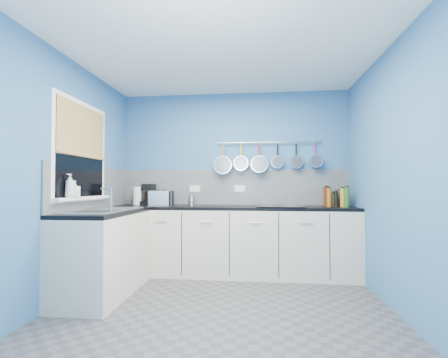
% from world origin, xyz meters
% --- Properties ---
extents(floor, '(3.20, 3.00, 0.02)m').
position_xyz_m(floor, '(0.00, 0.00, -0.01)').
color(floor, '#47474C').
rests_on(floor, ground).
extents(ceiling, '(3.20, 3.00, 0.02)m').
position_xyz_m(ceiling, '(0.00, 0.00, 2.51)').
color(ceiling, white).
rests_on(ceiling, ground).
extents(wall_back, '(3.20, 0.02, 2.50)m').
position_xyz_m(wall_back, '(0.00, 1.51, 1.25)').
color(wall_back, '#356598').
rests_on(wall_back, ground).
extents(wall_front, '(3.20, 0.02, 2.50)m').
position_xyz_m(wall_front, '(0.00, -1.51, 1.25)').
color(wall_front, '#356598').
rests_on(wall_front, ground).
extents(wall_left, '(0.02, 3.00, 2.50)m').
position_xyz_m(wall_left, '(-1.61, 0.00, 1.25)').
color(wall_left, '#356598').
rests_on(wall_left, ground).
extents(wall_right, '(0.02, 3.00, 2.50)m').
position_xyz_m(wall_right, '(1.61, 0.00, 1.25)').
color(wall_right, '#356598').
rests_on(wall_right, ground).
extents(backsplash_back, '(3.20, 0.02, 0.50)m').
position_xyz_m(backsplash_back, '(0.00, 1.49, 1.15)').
color(backsplash_back, '#95979C').
rests_on(backsplash_back, wall_back).
extents(backsplash_left, '(0.02, 1.80, 0.50)m').
position_xyz_m(backsplash_left, '(-1.59, 0.60, 1.15)').
color(backsplash_left, '#95979C').
rests_on(backsplash_left, wall_left).
extents(cabinet_run_back, '(3.20, 0.60, 0.86)m').
position_xyz_m(cabinet_run_back, '(0.00, 1.20, 0.43)').
color(cabinet_run_back, beige).
rests_on(cabinet_run_back, ground).
extents(worktop_back, '(3.20, 0.60, 0.04)m').
position_xyz_m(worktop_back, '(0.00, 1.20, 0.88)').
color(worktop_back, black).
rests_on(worktop_back, cabinet_run_back).
extents(cabinet_run_left, '(0.60, 1.20, 0.86)m').
position_xyz_m(cabinet_run_left, '(-1.30, 0.30, 0.43)').
color(cabinet_run_left, beige).
rests_on(cabinet_run_left, ground).
extents(worktop_left, '(0.60, 1.20, 0.04)m').
position_xyz_m(worktop_left, '(-1.30, 0.30, 0.88)').
color(worktop_left, black).
rests_on(worktop_left, cabinet_run_left).
extents(window_frame, '(0.01, 1.00, 1.10)m').
position_xyz_m(window_frame, '(-1.58, 0.30, 1.55)').
color(window_frame, white).
rests_on(window_frame, wall_left).
extents(window_glass, '(0.01, 0.90, 1.00)m').
position_xyz_m(window_glass, '(-1.57, 0.30, 1.55)').
color(window_glass, black).
rests_on(window_glass, wall_left).
extents(bamboo_blind, '(0.01, 0.90, 0.55)m').
position_xyz_m(bamboo_blind, '(-1.56, 0.30, 1.77)').
color(bamboo_blind, tan).
rests_on(bamboo_blind, wall_left).
extents(window_sill, '(0.10, 0.98, 0.03)m').
position_xyz_m(window_sill, '(-1.55, 0.30, 1.04)').
color(window_sill, white).
rests_on(window_sill, wall_left).
extents(sink_unit, '(0.50, 0.95, 0.01)m').
position_xyz_m(sink_unit, '(-1.30, 0.30, 0.90)').
color(sink_unit, silver).
rests_on(sink_unit, worktop_left).
extents(mixer_tap, '(0.12, 0.08, 0.26)m').
position_xyz_m(mixer_tap, '(-1.14, 0.12, 1.03)').
color(mixer_tap, silver).
rests_on(mixer_tap, worktop_left).
extents(socket_left, '(0.15, 0.01, 0.09)m').
position_xyz_m(socket_left, '(-0.55, 1.48, 1.13)').
color(socket_left, white).
rests_on(socket_left, backsplash_back).
extents(socket_right, '(0.15, 0.01, 0.09)m').
position_xyz_m(socket_right, '(0.10, 1.48, 1.13)').
color(socket_right, white).
rests_on(socket_right, backsplash_back).
extents(pot_rail, '(1.45, 0.02, 0.02)m').
position_xyz_m(pot_rail, '(0.50, 1.45, 1.78)').
color(pot_rail, silver).
rests_on(pot_rail, wall_back).
extents(soap_bottle_a, '(0.11, 0.11, 0.24)m').
position_xyz_m(soap_bottle_a, '(-1.53, 0.03, 1.17)').
color(soap_bottle_a, white).
rests_on(soap_bottle_a, window_sill).
extents(soap_bottle_b, '(0.08, 0.08, 0.17)m').
position_xyz_m(soap_bottle_b, '(-1.53, 0.11, 1.14)').
color(soap_bottle_b, white).
rests_on(soap_bottle_b, window_sill).
extents(paper_towel, '(0.14, 0.14, 0.26)m').
position_xyz_m(paper_towel, '(-1.34, 1.30, 1.03)').
color(paper_towel, white).
rests_on(paper_towel, worktop_back).
extents(coffee_maker, '(0.18, 0.20, 0.30)m').
position_xyz_m(coffee_maker, '(-1.19, 1.33, 1.05)').
color(coffee_maker, black).
rests_on(coffee_maker, worktop_back).
extents(toaster, '(0.34, 0.23, 0.20)m').
position_xyz_m(toaster, '(-1.00, 1.30, 1.00)').
color(toaster, silver).
rests_on(toaster, worktop_back).
extents(canister, '(0.10, 0.10, 0.13)m').
position_xyz_m(canister, '(-0.56, 1.32, 0.96)').
color(canister, silver).
rests_on(canister, worktop_back).
extents(hob, '(0.60, 0.53, 0.01)m').
position_xyz_m(hob, '(0.63, 1.16, 0.91)').
color(hob, black).
rests_on(hob, worktop_back).
extents(pan_0, '(0.26, 0.10, 0.45)m').
position_xyz_m(pan_0, '(-0.13, 1.44, 1.56)').
color(pan_0, silver).
rests_on(pan_0, pot_rail).
extents(pan_1, '(0.21, 0.10, 0.40)m').
position_xyz_m(pan_1, '(0.12, 1.44, 1.58)').
color(pan_1, silver).
rests_on(pan_1, pot_rail).
extents(pan_2, '(0.24, 0.11, 0.43)m').
position_xyz_m(pan_2, '(0.37, 1.44, 1.56)').
color(pan_2, silver).
rests_on(pan_2, pot_rail).
extents(pan_3, '(0.18, 0.05, 0.37)m').
position_xyz_m(pan_3, '(0.63, 1.44, 1.60)').
color(pan_3, silver).
rests_on(pan_3, pot_rail).
extents(pan_4, '(0.18, 0.07, 0.37)m').
position_xyz_m(pan_4, '(0.88, 1.44, 1.59)').
color(pan_4, silver).
rests_on(pan_4, pot_rail).
extents(pan_5, '(0.17, 0.13, 0.36)m').
position_xyz_m(pan_5, '(1.14, 1.44, 1.60)').
color(pan_5, silver).
rests_on(pan_5, pot_rail).
extents(condiment_0, '(0.07, 0.07, 0.21)m').
position_xyz_m(condiment_0, '(1.44, 1.33, 1.00)').
color(condiment_0, brown).
rests_on(condiment_0, worktop_back).
extents(condiment_1, '(0.07, 0.07, 0.17)m').
position_xyz_m(condiment_1, '(1.36, 1.32, 0.99)').
color(condiment_1, brown).
rests_on(condiment_1, worktop_back).
extents(condiment_2, '(0.07, 0.07, 0.25)m').
position_xyz_m(condiment_2, '(1.26, 1.32, 1.03)').
color(condiment_2, '#4C190C').
rests_on(condiment_2, worktop_back).
extents(condiment_3, '(0.06, 0.06, 0.24)m').
position_xyz_m(condiment_3, '(1.44, 1.21, 1.02)').
color(condiment_3, olive).
rests_on(condiment_3, worktop_back).
extents(condiment_4, '(0.06, 0.06, 0.19)m').
position_xyz_m(condiment_4, '(1.36, 1.22, 1.00)').
color(condiment_4, black).
rests_on(condiment_4, worktop_back).
extents(condiment_5, '(0.05, 0.05, 0.24)m').
position_xyz_m(condiment_5, '(1.27, 1.24, 1.02)').
color(condiment_5, '#8C5914').
rests_on(condiment_5, worktop_back).
extents(condiment_6, '(0.06, 0.06, 0.25)m').
position_xyz_m(condiment_6, '(1.47, 1.13, 1.03)').
color(condiment_6, '#265919').
rests_on(condiment_6, worktop_back).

